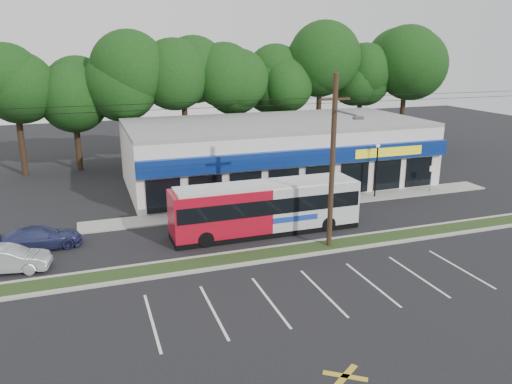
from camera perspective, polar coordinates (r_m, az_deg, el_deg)
The scene contains 16 objects.
ground at distance 27.81m, azimuth 3.71°, elevation -7.78°, with size 120.00×120.00×0.00m, color black.
grass_strip at distance 28.63m, azimuth 2.93°, elevation -6.91°, with size 40.00×1.60×0.12m, color #253314.
curb_south at distance 27.91m, azimuth 3.59°, elevation -7.53°, with size 40.00×0.25×0.14m, color #9E9E93.
curb_north at distance 29.36m, azimuth 2.30°, elevation -6.28°, with size 40.00×0.25×0.14m, color #9E9E93.
sidewalk at distance 37.40m, azimuth 5.43°, elevation -1.36°, with size 32.00×2.20×0.10m, color #9E9E93.
strip_mall at distance 43.10m, azimuth 2.31°, elevation 4.63°, with size 25.00×12.55×5.30m.
utility_pole at distance 28.10m, azimuth 8.51°, elevation 3.95°, with size 50.00×2.77×10.00m.
lamp_post at distance 39.38m, azimuth 13.63°, elevation 3.10°, with size 0.30×0.30×4.25m.
sign_post at distance 42.33m, azimuth 19.41°, elevation 1.98°, with size 0.45×0.10×2.23m.
tree_line at distance 51.39m, azimuth -3.45°, elevation 12.98°, with size 46.76×6.76×11.83m.
metrobus at distance 31.23m, azimuth 1.15°, elevation -1.67°, with size 12.01×2.61×3.22m.
car_dark at distance 36.81m, azimuth 5.95°, elevation -0.51°, with size 1.79×4.44×1.51m, color black.
car_silver at distance 29.19m, azimuth -26.53°, elevation -6.90°, with size 1.45×4.16×1.37m, color #ACAEB4.
car_blue at distance 31.63m, azimuth -23.50°, elevation -4.81°, with size 1.89×4.65×1.35m, color navy.
pedestrian_a at distance 35.24m, azimuth 4.00°, elevation -1.11°, with size 0.60×0.40×1.65m, color beige.
pedestrian_b at distance 35.60m, azimuth 1.40°, elevation -0.78°, with size 0.87×0.68×1.79m, color beige.
Camera 1 is at (-10.04, -23.35, 11.29)m, focal length 35.00 mm.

